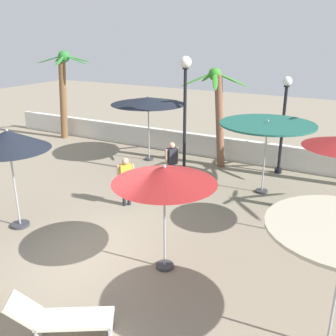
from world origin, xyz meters
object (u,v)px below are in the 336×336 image
object	(u,v)px
patio_umbrella_0	(8,141)
palm_tree_3	(218,106)
lamp_post_1	(185,99)
guest_3	(172,160)
patio_umbrella_1	(164,176)
lounge_chair_1	(61,318)
patio_umbrella_2	(148,101)
guest_1	(126,177)
lamp_post_0	(284,116)
patio_umbrella_3	(267,126)
palm_tree_2	(63,85)

from	to	relation	value
patio_umbrella_0	palm_tree_3	xyz separation A→B (m)	(2.94, 7.80, -0.03)
lamp_post_1	guest_3	bearing A→B (deg)	-92.49
patio_umbrella_1	lounge_chair_1	xyz separation A→B (m)	(-0.60, -2.82, -1.96)
patio_umbrella_2	guest_1	size ratio (longest dim) A/B	1.95
lounge_chair_1	guest_3	bearing A→B (deg)	103.02
lamp_post_0	guest_1	world-z (taller)	lamp_post_0
patio_umbrella_2	patio_umbrella_3	xyz separation A→B (m)	(5.38, -1.20, -0.22)
patio_umbrella_3	guest_1	xyz separation A→B (m)	(-3.56, -3.17, -1.41)
patio_umbrella_2	guest_3	distance (m)	3.50
patio_umbrella_0	palm_tree_3	distance (m)	8.34
palm_tree_2	lamp_post_0	world-z (taller)	palm_tree_2
palm_tree_3	guest_3	bearing A→B (deg)	-101.23
patio_umbrella_2	patio_umbrella_3	world-z (taller)	patio_umbrella_2
palm_tree_3	lamp_post_0	world-z (taller)	palm_tree_3
lounge_chair_1	patio_umbrella_2	bearing A→B (deg)	112.58
palm_tree_2	palm_tree_3	size ratio (longest dim) A/B	1.11
palm_tree_2	lounge_chair_1	bearing A→B (deg)	-47.81
patio_umbrella_0	lamp_post_0	distance (m)	9.81
patio_umbrella_0	guest_3	size ratio (longest dim) A/B	1.77
patio_umbrella_0	lounge_chair_1	size ratio (longest dim) A/B	1.53
guest_1	guest_3	distance (m)	2.30
patio_umbrella_3	patio_umbrella_1	bearing A→B (deg)	-97.72
palm_tree_3	lamp_post_0	size ratio (longest dim) A/B	1.06
patio_umbrella_2	patio_umbrella_3	distance (m)	5.52
palm_tree_2	guest_1	size ratio (longest dim) A/B	2.77
patio_umbrella_1	patio_umbrella_3	bearing A→B (deg)	82.28
palm_tree_3	guest_1	bearing A→B (deg)	-101.30
palm_tree_3	patio_umbrella_2	bearing A→B (deg)	-165.26
patio_umbrella_3	guest_3	bearing A→B (deg)	-163.60
lamp_post_1	palm_tree_2	bearing A→B (deg)	164.34
guest_3	lamp_post_0	bearing A→B (deg)	45.46
palm_tree_2	patio_umbrella_3	bearing A→B (deg)	-11.48
guest_1	lounge_chair_1	bearing A→B (deg)	-67.43
patio_umbrella_3	guest_1	size ratio (longest dim) A/B	1.96
palm_tree_3	lounge_chair_1	xyz separation A→B (m)	(1.18, -10.41, -2.15)
patio_umbrella_0	patio_umbrella_2	world-z (taller)	patio_umbrella_0
palm_tree_2	guest_1	bearing A→B (deg)	-35.82
patio_umbrella_1	patio_umbrella_2	bearing A→B (deg)	124.00
lamp_post_0	patio_umbrella_2	bearing A→B (deg)	-168.83
lounge_chair_1	guest_1	size ratio (longest dim) A/B	1.17
patio_umbrella_1	patio_umbrella_3	xyz separation A→B (m)	(0.76, 5.64, 0.04)
patio_umbrella_0	guest_1	xyz separation A→B (m)	(1.91, 2.68, -1.60)
palm_tree_3	lounge_chair_1	world-z (taller)	palm_tree_3
patio_umbrella_3	palm_tree_2	bearing A→B (deg)	168.52
patio_umbrella_1	palm_tree_3	distance (m)	7.80
palm_tree_2	lounge_chair_1	distance (m)	14.65
lounge_chair_1	patio_umbrella_1	bearing A→B (deg)	77.96
patio_umbrella_2	guest_1	world-z (taller)	patio_umbrella_2
guest_3	patio_umbrella_1	bearing A→B (deg)	-63.62
patio_umbrella_3	guest_3	size ratio (longest dim) A/B	1.94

